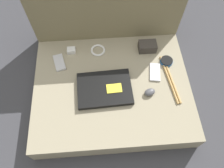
# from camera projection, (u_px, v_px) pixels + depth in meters

# --- Properties ---
(ground_plane) EXTENTS (8.00, 8.00, 0.00)m
(ground_plane) POSITION_uv_depth(u_px,v_px,m) (112.00, 95.00, 1.45)
(ground_plane) COLOR #38383D
(couch_seat) EXTENTS (0.95, 0.75, 0.14)m
(couch_seat) POSITION_uv_depth(u_px,v_px,m) (112.00, 91.00, 1.39)
(couch_seat) COLOR gray
(couch_seat) RESTS_ON ground_plane
(couch_backrest) EXTENTS (0.95, 0.20, 0.53)m
(couch_backrest) POSITION_uv_depth(u_px,v_px,m) (107.00, 13.00, 1.44)
(couch_backrest) COLOR #756B4C
(couch_backrest) RESTS_ON ground_plane
(laptop) EXTENTS (0.33, 0.25, 0.03)m
(laptop) POSITION_uv_depth(u_px,v_px,m) (105.00, 89.00, 1.30)
(laptop) COLOR black
(laptop) RESTS_ON couch_seat
(computer_mouse) EXTENTS (0.08, 0.06, 0.03)m
(computer_mouse) POSITION_uv_depth(u_px,v_px,m) (150.00, 92.00, 1.29)
(computer_mouse) COLOR #4C4C51
(computer_mouse) RESTS_ON couch_seat
(speaker_puck) EXTENTS (0.08, 0.08, 0.02)m
(speaker_puck) POSITION_uv_depth(u_px,v_px,m) (167.00, 61.00, 1.40)
(speaker_puck) COLOR #1E569E
(speaker_puck) RESTS_ON couch_seat
(phone_silver) EXTENTS (0.08, 0.14, 0.01)m
(phone_silver) POSITION_uv_depth(u_px,v_px,m) (155.00, 72.00, 1.37)
(phone_silver) COLOR #B7B7BC
(phone_silver) RESTS_ON couch_seat
(phone_black) EXTENTS (0.09, 0.14, 0.01)m
(phone_black) POSITION_uv_depth(u_px,v_px,m) (59.00, 62.00, 1.40)
(phone_black) COLOR #B7B7BC
(phone_black) RESTS_ON couch_seat
(camera_pouch) EXTENTS (0.12, 0.08, 0.06)m
(camera_pouch) POSITION_uv_depth(u_px,v_px,m) (147.00, 46.00, 1.44)
(camera_pouch) COLOR #38332D
(camera_pouch) RESTS_ON couch_seat
(charger_brick) EXTENTS (0.05, 0.04, 0.03)m
(charger_brick) POSITION_uv_depth(u_px,v_px,m) (71.00, 50.00, 1.44)
(charger_brick) COLOR silver
(charger_brick) RESTS_ON couch_seat
(cable_coil) EXTENTS (0.10, 0.10, 0.01)m
(cable_coil) POSITION_uv_depth(u_px,v_px,m) (98.00, 50.00, 1.45)
(cable_coil) COLOR white
(cable_coil) RESTS_ON couch_seat
(drumstick_pair) EXTENTS (0.07, 0.34, 0.01)m
(drumstick_pair) POSITION_uv_depth(u_px,v_px,m) (170.00, 79.00, 1.34)
(drumstick_pair) COLOR tan
(drumstick_pair) RESTS_ON couch_seat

